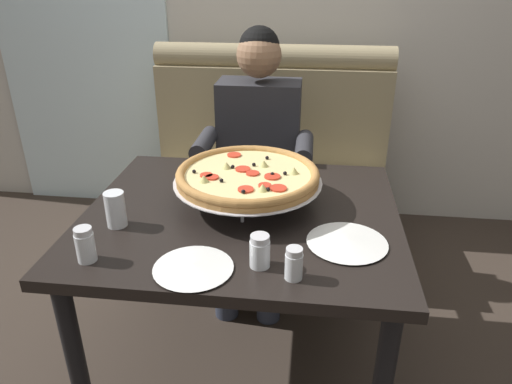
{
  "coord_description": "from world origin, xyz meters",
  "views": [
    {
      "loc": [
        0.23,
        -1.46,
        1.53
      ],
      "look_at": [
        0.05,
        0.02,
        0.81
      ],
      "focal_mm": 33.37,
      "sensor_mm": 36.0,
      "label": 1
    }
  ],
  "objects_px": {
    "dining_table": "(242,234)",
    "drinking_glass": "(116,211)",
    "shaker_pepper_flakes": "(260,253)",
    "shaker_oregano": "(86,247)",
    "patio_chair": "(136,99)",
    "diner_main": "(257,150)",
    "pizza": "(248,176)",
    "booth_bench": "(267,186)",
    "shaker_parmesan": "(294,266)",
    "plate_near_right": "(193,266)",
    "plate_near_left": "(347,241)"
  },
  "relations": [
    {
      "from": "dining_table",
      "to": "drinking_glass",
      "type": "distance_m",
      "value": 0.45
    },
    {
      "from": "dining_table",
      "to": "pizza",
      "type": "xyz_separation_m",
      "value": [
        0.01,
        0.07,
        0.2
      ]
    },
    {
      "from": "shaker_parmesan",
      "to": "plate_near_left",
      "type": "height_order",
      "value": "shaker_parmesan"
    },
    {
      "from": "shaker_pepper_flakes",
      "to": "diner_main",
      "type": "bearing_deg",
      "value": 97.44
    },
    {
      "from": "diner_main",
      "to": "patio_chair",
      "type": "relative_size",
      "value": 1.48
    },
    {
      "from": "dining_table",
      "to": "patio_chair",
      "type": "bearing_deg",
      "value": 118.58
    },
    {
      "from": "booth_bench",
      "to": "shaker_oregano",
      "type": "relative_size",
      "value": 12.17
    },
    {
      "from": "drinking_glass",
      "to": "shaker_parmesan",
      "type": "bearing_deg",
      "value": -20.46
    },
    {
      "from": "diner_main",
      "to": "shaker_oregano",
      "type": "xyz_separation_m",
      "value": [
        -0.38,
        -1.03,
        0.07
      ]
    },
    {
      "from": "dining_table",
      "to": "plate_near_right",
      "type": "distance_m",
      "value": 0.39
    },
    {
      "from": "booth_bench",
      "to": "pizza",
      "type": "relative_size",
      "value": 2.49
    },
    {
      "from": "drinking_glass",
      "to": "patio_chair",
      "type": "xyz_separation_m",
      "value": [
        -0.81,
        2.37,
        -0.27
      ]
    },
    {
      "from": "pizza",
      "to": "shaker_parmesan",
      "type": "bearing_deg",
      "value": -66.71
    },
    {
      "from": "drinking_glass",
      "to": "plate_near_right",
      "type": "bearing_deg",
      "value": -34.83
    },
    {
      "from": "shaker_pepper_flakes",
      "to": "dining_table",
      "type": "bearing_deg",
      "value": 107.74
    },
    {
      "from": "shaker_parmesan",
      "to": "drinking_glass",
      "type": "distance_m",
      "value": 0.64
    },
    {
      "from": "patio_chair",
      "to": "diner_main",
      "type": "bearing_deg",
      "value": -52.53
    },
    {
      "from": "pizza",
      "to": "patio_chair",
      "type": "xyz_separation_m",
      "value": [
        -1.22,
        2.15,
        -0.32
      ]
    },
    {
      "from": "shaker_oregano",
      "to": "patio_chair",
      "type": "distance_m",
      "value": 2.71
    },
    {
      "from": "diner_main",
      "to": "pizza",
      "type": "height_order",
      "value": "diner_main"
    },
    {
      "from": "plate_near_left",
      "to": "patio_chair",
      "type": "height_order",
      "value": "patio_chair"
    },
    {
      "from": "diner_main",
      "to": "shaker_oregano",
      "type": "bearing_deg",
      "value": -110.05
    },
    {
      "from": "shaker_oregano",
      "to": "plate_near_left",
      "type": "bearing_deg",
      "value": 13.63
    },
    {
      "from": "pizza",
      "to": "shaker_pepper_flakes",
      "type": "distance_m",
      "value": 0.41
    },
    {
      "from": "plate_near_right",
      "to": "patio_chair",
      "type": "relative_size",
      "value": 0.27
    },
    {
      "from": "booth_bench",
      "to": "plate_near_left",
      "type": "xyz_separation_m",
      "value": [
        0.36,
        -1.11,
        0.35
      ]
    },
    {
      "from": "pizza",
      "to": "drinking_glass",
      "type": "distance_m",
      "value": 0.47
    },
    {
      "from": "plate_near_left",
      "to": "patio_chair",
      "type": "distance_m",
      "value": 2.87
    },
    {
      "from": "booth_bench",
      "to": "plate_near_right",
      "type": "height_order",
      "value": "booth_bench"
    },
    {
      "from": "shaker_parmesan",
      "to": "plate_near_right",
      "type": "xyz_separation_m",
      "value": [
        -0.29,
        0.01,
        -0.03
      ]
    },
    {
      "from": "shaker_parmesan",
      "to": "shaker_oregano",
      "type": "bearing_deg",
      "value": 178.71
    },
    {
      "from": "dining_table",
      "to": "plate_near_left",
      "type": "distance_m",
      "value": 0.41
    },
    {
      "from": "plate_near_left",
      "to": "dining_table",
      "type": "bearing_deg",
      "value": 154.69
    },
    {
      "from": "dining_table",
      "to": "shaker_pepper_flakes",
      "type": "relative_size",
      "value": 10.9
    },
    {
      "from": "dining_table",
      "to": "drinking_glass",
      "type": "bearing_deg",
      "value": -159.81
    },
    {
      "from": "shaker_pepper_flakes",
      "to": "drinking_glass",
      "type": "bearing_deg",
      "value": 160.57
    },
    {
      "from": "dining_table",
      "to": "patio_chair",
      "type": "relative_size",
      "value": 1.28
    },
    {
      "from": "shaker_oregano",
      "to": "dining_table",
      "type": "bearing_deg",
      "value": 41.3
    },
    {
      "from": "booth_bench",
      "to": "shaker_parmesan",
      "type": "bearing_deg",
      "value": -81.23
    },
    {
      "from": "diner_main",
      "to": "plate_near_right",
      "type": "distance_m",
      "value": 1.04
    },
    {
      "from": "diner_main",
      "to": "plate_near_left",
      "type": "xyz_separation_m",
      "value": [
        0.39,
        -0.85,
        0.04
      ]
    },
    {
      "from": "diner_main",
      "to": "patio_chair",
      "type": "distance_m",
      "value": 1.95
    },
    {
      "from": "shaker_parmesan",
      "to": "patio_chair",
      "type": "height_order",
      "value": "patio_chair"
    },
    {
      "from": "drinking_glass",
      "to": "patio_chair",
      "type": "distance_m",
      "value": 2.52
    },
    {
      "from": "pizza",
      "to": "booth_bench",
      "type": "bearing_deg",
      "value": 90.94
    },
    {
      "from": "shaker_parmesan",
      "to": "booth_bench",
      "type": "bearing_deg",
      "value": 98.77
    },
    {
      "from": "shaker_oregano",
      "to": "drinking_glass",
      "type": "xyz_separation_m",
      "value": [
        0.01,
        0.21,
        0.01
      ]
    },
    {
      "from": "diner_main",
      "to": "shaker_pepper_flakes",
      "type": "distance_m",
      "value": 1.01
    },
    {
      "from": "diner_main",
      "to": "shaker_parmesan",
      "type": "distance_m",
      "value": 1.07
    },
    {
      "from": "shaker_oregano",
      "to": "shaker_pepper_flakes",
      "type": "xyz_separation_m",
      "value": [
        0.51,
        0.03,
        -0.0
      ]
    }
  ]
}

